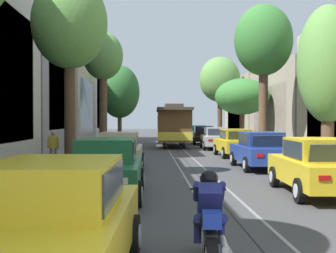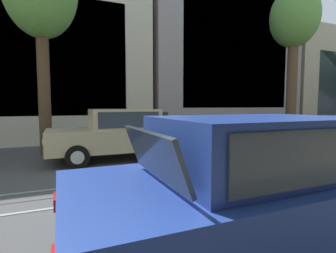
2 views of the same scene
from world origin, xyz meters
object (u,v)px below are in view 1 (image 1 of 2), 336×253
(street_tree_kerb_left_mid, at_px, (103,60))
(cable_car_trolley, at_px, (173,125))
(parked_car_black_sixth_right, at_px, (203,135))
(street_tree_kerb_right_fourth, at_px, (242,97))
(parked_car_yellow_near_left, at_px, (52,225))
(parked_car_teal_far_right, at_px, (198,133))
(fire_hydrant, at_px, (70,172))
(parked_car_beige_mid_left, at_px, (120,151))
(pedestrian_on_left_pavement, at_px, (53,146))
(street_tree_kerb_right_far, at_px, (220,80))
(parked_car_yellow_second_right, at_px, (318,166))
(motorcycle_with_rider, at_px, (210,221))
(pedestrian_on_right_pavement, at_px, (71,147))
(parked_car_blue_mid_right, at_px, (260,150))
(parked_car_silver_fifth_right, at_px, (215,138))
(parked_car_yellow_fourth_right, at_px, (235,143))
(street_tree_kerb_right_mid, at_px, (263,43))
(street_tree_kerb_left_fourth, at_px, (120,92))
(street_tree_kerb_left_second, at_px, (70,26))
(street_tree_kerb_right_second, at_px, (328,66))
(parked_car_green_second_left, at_px, (106,168))

(street_tree_kerb_left_mid, bearing_deg, cable_car_trolley, 55.76)
(parked_car_black_sixth_right, bearing_deg, street_tree_kerb_right_fourth, -72.15)
(parked_car_yellow_near_left, relative_size, parked_car_teal_far_right, 1.00)
(fire_hydrant, bearing_deg, parked_car_beige_mid_left, 71.69)
(pedestrian_on_left_pavement, bearing_deg, street_tree_kerb_right_far, 61.33)
(parked_car_yellow_second_right, relative_size, motorcycle_with_rider, 2.22)
(parked_car_yellow_near_left, height_order, parked_car_teal_far_right, same)
(parked_car_beige_mid_left, relative_size, street_tree_kerb_right_far, 0.55)
(cable_car_trolley, height_order, pedestrian_on_right_pavement, cable_car_trolley)
(parked_car_blue_mid_right, distance_m, parked_car_silver_fifth_right, 12.48)
(pedestrian_on_right_pavement, bearing_deg, parked_car_teal_far_right, 70.74)
(pedestrian_on_left_pavement, bearing_deg, parked_car_yellow_fourth_right, 25.23)
(street_tree_kerb_right_mid, bearing_deg, street_tree_kerb_right_fourth, 86.75)
(parked_car_yellow_fourth_right, distance_m, street_tree_kerb_left_fourth, 15.44)
(parked_car_teal_far_right, bearing_deg, motorcycle_with_rider, -95.99)
(parked_car_yellow_near_left, bearing_deg, street_tree_kerb_left_second, 99.28)
(parked_car_black_sixth_right, bearing_deg, cable_car_trolley, -131.15)
(parked_car_yellow_second_right, height_order, parked_car_black_sixth_right, same)
(street_tree_kerb_left_second, xyz_separation_m, motorcycle_with_rider, (3.75, -9.71, -4.84))
(street_tree_kerb_right_mid, bearing_deg, fire_hydrant, -132.87)
(parked_car_blue_mid_right, distance_m, street_tree_kerb_left_second, 9.28)
(parked_car_yellow_second_right, height_order, pedestrian_on_left_pavement, pedestrian_on_left_pavement)
(street_tree_kerb_right_mid, distance_m, pedestrian_on_left_pavement, 12.44)
(street_tree_kerb_right_second, bearing_deg, street_tree_kerb_right_fourth, 89.46)
(motorcycle_with_rider, bearing_deg, pedestrian_on_right_pavement, 108.13)
(street_tree_kerb_right_far, bearing_deg, cable_car_trolley, -128.32)
(street_tree_kerb_right_fourth, relative_size, pedestrian_on_right_pavement, 3.28)
(street_tree_kerb_right_second, relative_size, street_tree_kerb_right_fourth, 1.24)
(parked_car_yellow_second_right, xyz_separation_m, parked_car_yellow_fourth_right, (0.15, 12.56, 0.00))
(street_tree_kerb_right_fourth, bearing_deg, street_tree_kerb_right_mid, -93.25)
(street_tree_kerb_right_mid, bearing_deg, street_tree_kerb_left_mid, 158.23)
(parked_car_silver_fifth_right, relative_size, street_tree_kerb_right_far, 0.56)
(parked_car_yellow_near_left, height_order, street_tree_kerb_left_mid, street_tree_kerb_left_mid)
(pedestrian_on_right_pavement, bearing_deg, parked_car_black_sixth_right, 65.58)
(parked_car_teal_far_right, xyz_separation_m, pedestrian_on_left_pavement, (-9.18, -22.98, 0.09))
(pedestrian_on_left_pavement, bearing_deg, motorcycle_with_rider, -69.24)
(parked_car_yellow_fourth_right, bearing_deg, street_tree_kerb_left_fourth, 119.91)
(street_tree_kerb_right_second, bearing_deg, parked_car_green_second_left, -153.31)
(pedestrian_on_left_pavement, height_order, pedestrian_on_right_pavement, pedestrian_on_left_pavement)
(street_tree_kerb_left_second, height_order, motorcycle_with_rider, street_tree_kerb_left_second)
(street_tree_kerb_right_far, xyz_separation_m, cable_car_trolley, (-4.66, -5.90, -4.13))
(parked_car_blue_mid_right, xyz_separation_m, parked_car_yellow_fourth_right, (0.14, 6.13, 0.00))
(parked_car_yellow_near_left, xyz_separation_m, parked_car_blue_mid_right, (5.89, 12.99, 0.00))
(parked_car_teal_far_right, distance_m, street_tree_kerb_right_second, 27.74)
(street_tree_kerb_right_fourth, relative_size, cable_car_trolley, 0.56)
(street_tree_kerb_left_fourth, xyz_separation_m, motorcycle_with_rider, (3.49, -31.35, -3.87))
(parked_car_black_sixth_right, xyz_separation_m, street_tree_kerb_left_fourth, (-7.23, 0.10, 3.72))
(pedestrian_on_left_pavement, bearing_deg, parked_car_beige_mid_left, -32.69)
(street_tree_kerb_right_far, bearing_deg, fire_hydrant, -109.21)
(street_tree_kerb_left_second, distance_m, motorcycle_with_rider, 11.48)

